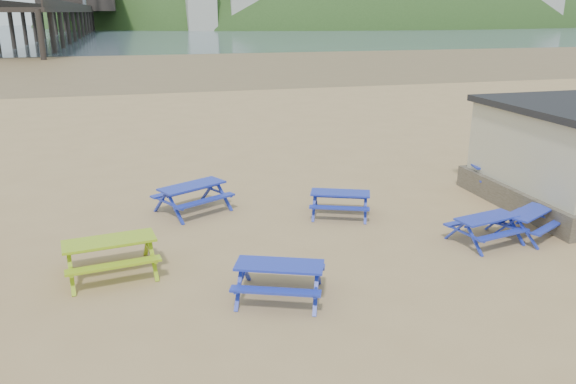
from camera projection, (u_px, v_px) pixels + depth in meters
name	position (u px, v px, depth m)	size (l,w,h in m)	color
ground	(300.00, 246.00, 14.42)	(400.00, 400.00, 0.00)	tan
wet_sand	(165.00, 64.00, 64.90)	(400.00, 400.00, 0.00)	olive
sea	(141.00, 32.00, 170.46)	(400.00, 400.00, 0.00)	#465865
picnic_table_blue_a	(193.00, 198.00, 16.86)	(2.50, 2.34, 0.83)	#2517A9
picnic_table_blue_b	(340.00, 204.00, 16.53)	(2.12, 1.94, 0.72)	#2517A9
picnic_table_blue_c	(501.00, 177.00, 18.95)	(2.39, 2.09, 0.87)	#2517A9
picnic_table_blue_d	(280.00, 281.00, 11.75)	(2.25, 2.06, 0.77)	#2517A9
picnic_table_blue_e	(486.00, 230.00, 14.59)	(1.93, 1.67, 0.71)	#2517A9
picnic_table_blue_f	(528.00, 223.00, 15.03)	(2.07, 1.93, 0.69)	#2517A9
picnic_table_yellow	(111.00, 257.00, 12.78)	(2.23, 1.89, 0.85)	#8FC21A
pier	(78.00, 13.00, 171.80)	(24.00, 220.00, 39.29)	black
headland_town	(346.00, 49.00, 251.00)	(264.00, 144.00, 108.00)	#2D4C1E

